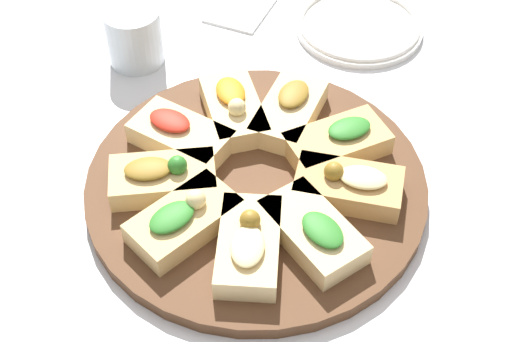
% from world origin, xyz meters
% --- Properties ---
extents(ground_plane, '(3.00, 3.00, 0.00)m').
position_xyz_m(ground_plane, '(0.00, 0.00, 0.00)').
color(ground_plane, silver).
extents(serving_board, '(0.43, 0.43, 0.02)m').
position_xyz_m(serving_board, '(0.00, 0.00, 0.01)').
color(serving_board, '#51331E').
rests_on(serving_board, ground_plane).
extents(focaccia_slice_0, '(0.08, 0.13, 0.04)m').
position_xyz_m(focaccia_slice_0, '(-0.01, -0.12, 0.04)').
color(focaccia_slice_0, '#E5C689').
rests_on(focaccia_slice_0, serving_board).
extents(focaccia_slice_1, '(0.13, 0.15, 0.05)m').
position_xyz_m(focaccia_slice_1, '(0.06, -0.10, 0.04)').
color(focaccia_slice_1, '#DBB775').
rests_on(focaccia_slice_1, serving_board).
extents(focaccia_slice_2, '(0.14, 0.11, 0.05)m').
position_xyz_m(focaccia_slice_2, '(0.11, -0.04, 0.04)').
color(focaccia_slice_2, '#DBB775').
rests_on(focaccia_slice_2, serving_board).
extents(focaccia_slice_3, '(0.15, 0.11, 0.05)m').
position_xyz_m(focaccia_slice_3, '(0.11, 0.05, 0.04)').
color(focaccia_slice_3, '#E5C689').
rests_on(focaccia_slice_3, serving_board).
extents(focaccia_slice_4, '(0.12, 0.15, 0.04)m').
position_xyz_m(focaccia_slice_4, '(0.05, 0.10, 0.04)').
color(focaccia_slice_4, '#E5C689').
rests_on(focaccia_slice_4, serving_board).
extents(focaccia_slice_5, '(0.10, 0.14, 0.05)m').
position_xyz_m(focaccia_slice_5, '(-0.03, 0.11, 0.04)').
color(focaccia_slice_5, tan).
rests_on(focaccia_slice_5, serving_board).
extents(focaccia_slice_6, '(0.14, 0.13, 0.04)m').
position_xyz_m(focaccia_slice_6, '(-0.09, 0.07, 0.04)').
color(focaccia_slice_6, tan).
rests_on(focaccia_slice_6, serving_board).
extents(focaccia_slice_7, '(0.13, 0.08, 0.04)m').
position_xyz_m(focaccia_slice_7, '(-0.12, -0.01, 0.04)').
color(focaccia_slice_7, '#E5C689').
rests_on(focaccia_slice_7, serving_board).
extents(focaccia_slice_8, '(0.14, 0.14, 0.05)m').
position_xyz_m(focaccia_slice_8, '(-0.08, -0.08, 0.04)').
color(focaccia_slice_8, '#E5C689').
rests_on(focaccia_slice_8, serving_board).
extents(plate_left, '(0.20, 0.20, 0.02)m').
position_xyz_m(plate_left, '(-0.38, -0.01, 0.01)').
color(plate_left, white).
rests_on(plate_left, ground_plane).
extents(water_glass, '(0.08, 0.08, 0.09)m').
position_xyz_m(water_glass, '(-0.15, -0.28, 0.04)').
color(water_glass, silver).
rests_on(water_glass, ground_plane).
extents(napkin_stack, '(0.11, 0.10, 0.01)m').
position_xyz_m(napkin_stack, '(-0.33, -0.20, 0.00)').
color(napkin_stack, white).
rests_on(napkin_stack, ground_plane).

